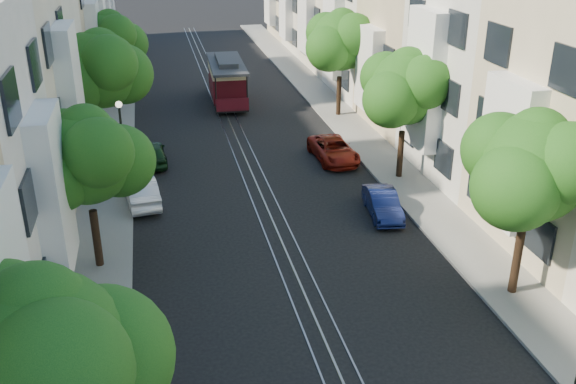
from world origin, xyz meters
TOP-DOWN VIEW (x-y plane):
  - ground at (0.00, 28.00)m, footprint 200.00×200.00m
  - sidewalk_east at (7.25, 28.00)m, footprint 2.50×80.00m
  - sidewalk_west at (-7.25, 28.00)m, footprint 2.50×80.00m
  - rail_left at (-0.55, 28.00)m, footprint 0.06×80.00m
  - rail_slot at (0.00, 28.00)m, footprint 0.06×80.00m
  - rail_right at (0.55, 28.00)m, footprint 0.06×80.00m
  - lane_line at (0.00, 28.00)m, footprint 0.08×80.00m
  - townhouses_east at (11.87, 27.91)m, footprint 7.75×72.00m
  - townhouses_west at (-11.87, 27.91)m, footprint 7.75×72.00m
  - tree_e_b at (7.26, 8.98)m, footprint 4.93×4.08m
  - tree_e_c at (7.26, 19.98)m, footprint 4.84×3.99m
  - tree_e_d at (7.26, 30.98)m, footprint 5.01×4.16m
  - tree_w_a at (-7.14, 1.98)m, footprint 4.93×4.08m
  - tree_w_b at (-7.14, 13.98)m, footprint 4.72×3.87m
  - tree_w_c at (-7.14, 24.98)m, footprint 5.13×4.28m
  - tree_w_d at (-7.14, 35.98)m, footprint 4.84×3.99m
  - lamp_west at (-6.30, 22.00)m, footprint 0.32×0.32m
  - cable_car at (0.48, 35.96)m, footprint 2.58×7.52m
  - parked_car_e_mid at (4.88, 16.05)m, footprint 1.61×3.61m
  - parked_car_e_far at (4.65, 23.18)m, footprint 2.17×4.37m
  - parked_car_w_mid at (-5.60, 19.64)m, footprint 1.84×4.01m
  - parked_car_w_far at (-5.01, 24.71)m, footprint 1.67×3.70m

SIDE VIEW (x-z plane):
  - ground at x=0.00m, z-range 0.00..0.00m
  - lane_line at x=0.00m, z-range 0.00..0.01m
  - rail_left at x=-0.55m, z-range 0.00..0.02m
  - rail_slot at x=0.00m, z-range 0.00..0.02m
  - rail_right at x=0.55m, z-range 0.00..0.02m
  - sidewalk_east at x=7.25m, z-range 0.00..0.12m
  - sidewalk_west at x=-7.25m, z-range 0.00..0.12m
  - parked_car_e_mid at x=4.88m, z-range 0.00..1.15m
  - parked_car_e_far at x=4.65m, z-range 0.00..1.19m
  - parked_car_w_far at x=-5.01m, z-range 0.00..1.23m
  - parked_car_w_mid at x=-5.60m, z-range 0.00..1.27m
  - cable_car at x=0.48m, z-range 0.26..3.13m
  - lamp_west at x=-6.30m, z-range 0.77..4.93m
  - tree_w_b at x=-7.14m, z-range 1.26..7.53m
  - tree_e_c at x=7.26m, z-range 1.34..7.86m
  - tree_w_d at x=-7.14m, z-range 1.34..7.86m
  - tree_e_b at x=7.26m, z-range 1.39..8.07m
  - tree_w_a at x=-7.14m, z-range 1.39..8.07m
  - tree_e_d at x=7.26m, z-range 1.44..8.29m
  - tree_w_c at x=-7.14m, z-range 1.52..8.62m
  - townhouses_west at x=-11.87m, z-range -0.80..10.96m
  - townhouses_east at x=11.87m, z-range -0.82..11.18m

